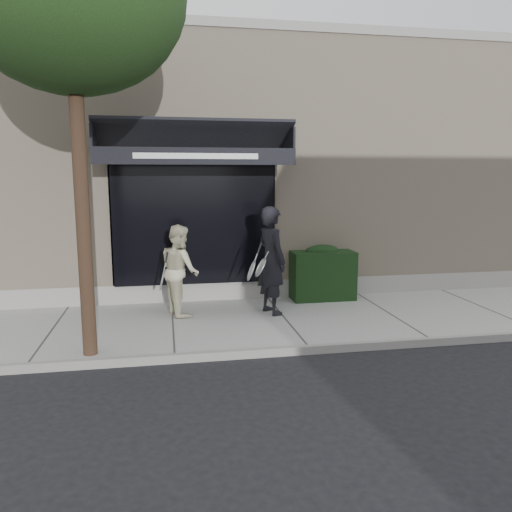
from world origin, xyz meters
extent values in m
plane|color=black|center=(0.00, 0.00, 0.00)|extent=(80.00, 80.00, 0.00)
cube|color=gray|center=(0.00, 0.00, 0.06)|extent=(20.00, 3.00, 0.12)
cube|color=gray|center=(0.00, -1.55, 0.07)|extent=(20.00, 0.10, 0.14)
cube|color=beige|center=(0.00, 5.00, 2.75)|extent=(14.00, 7.00, 5.50)
cube|color=gray|center=(0.00, 1.70, 0.25)|extent=(14.02, 0.42, 0.50)
cube|color=gray|center=(0.00, 1.65, 5.55)|extent=(14.30, 0.35, 0.18)
cube|color=black|center=(-1.50, 1.55, 1.80)|extent=(3.20, 0.30, 2.60)
cube|color=gray|center=(-3.10, 1.70, 1.80)|extent=(0.08, 0.40, 2.60)
cube|color=gray|center=(0.10, 1.70, 1.80)|extent=(0.08, 0.40, 2.60)
cube|color=gray|center=(-1.50, 1.70, 3.14)|extent=(3.36, 0.40, 0.12)
cube|color=black|center=(-1.50, 1.00, 3.40)|extent=(3.60, 1.03, 0.55)
cube|color=black|center=(-1.50, 0.50, 3.01)|extent=(3.60, 0.05, 0.30)
cube|color=white|center=(-1.50, 0.47, 3.01)|extent=(2.20, 0.01, 0.10)
cube|color=black|center=(-3.28, 1.00, 3.32)|extent=(0.04, 1.00, 0.45)
cube|color=black|center=(0.28, 1.00, 3.32)|extent=(0.04, 1.00, 0.45)
cube|color=black|center=(1.10, 1.25, 0.62)|extent=(1.30, 0.70, 1.00)
ellipsoid|color=black|center=(1.10, 1.25, 1.12)|extent=(0.71, 0.38, 0.27)
cylinder|color=black|center=(-3.20, -1.30, 2.40)|extent=(0.20, 0.20, 4.80)
imported|color=black|center=(-0.17, 0.35, 1.12)|extent=(0.71, 0.85, 2.00)
torus|color=silver|center=(-0.43, 0.07, 1.05)|extent=(0.18, 0.31, 0.28)
cylinder|color=silver|center=(-0.43, 0.07, 1.05)|extent=(0.15, 0.28, 0.24)
cylinder|color=silver|center=(-0.43, 0.07, 1.05)|extent=(0.17, 0.03, 0.10)
cylinder|color=black|center=(-0.43, 0.07, 1.05)|extent=(0.19, 0.04, 0.12)
torus|color=silver|center=(-0.62, -0.05, 1.02)|extent=(0.14, 0.31, 0.29)
cylinder|color=silver|center=(-0.62, -0.05, 1.02)|extent=(0.11, 0.27, 0.25)
cylinder|color=silver|center=(-0.62, -0.05, 1.02)|extent=(0.18, 0.03, 0.08)
cylinder|color=black|center=(-0.62, -0.05, 1.02)|extent=(0.20, 0.04, 0.10)
imported|color=beige|center=(-1.84, 0.59, 0.96)|extent=(0.85, 0.97, 1.67)
torus|color=silver|center=(-2.16, 0.26, 0.84)|extent=(0.09, 0.31, 0.30)
cylinder|color=silver|center=(-2.16, 0.26, 0.84)|extent=(0.07, 0.27, 0.26)
cylinder|color=silver|center=(-2.16, 0.26, 0.84)|extent=(0.18, 0.02, 0.06)
cylinder|color=black|center=(-2.16, 0.26, 0.84)|extent=(0.20, 0.03, 0.08)
camera|label=1|loc=(-2.08, -8.51, 2.70)|focal=35.00mm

